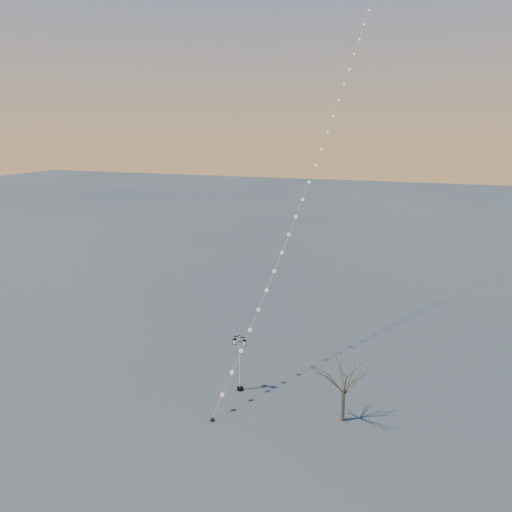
% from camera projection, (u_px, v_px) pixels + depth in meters
% --- Properties ---
extents(ground, '(300.00, 300.00, 0.00)m').
position_uv_depth(ground, '(221.00, 418.00, 29.98)').
color(ground, '#3F4140').
rests_on(ground, ground).
extents(street_lamp, '(1.11, 0.49, 4.37)m').
position_uv_depth(street_lamp, '(240.00, 360.00, 32.54)').
color(street_lamp, black).
rests_on(street_lamp, ground).
extents(bare_tree, '(2.60, 2.60, 4.32)m').
position_uv_depth(bare_tree, '(345.00, 379.00, 28.91)').
color(bare_tree, brown).
rests_on(bare_tree, ground).
extents(kite_train, '(8.07, 38.33, 43.77)m').
position_uv_depth(kite_train, '(334.00, 88.00, 39.80)').
color(kite_train, black).
rests_on(kite_train, ground).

